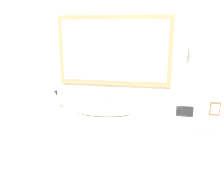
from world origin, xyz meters
The scene contains 8 objects.
wall_back centered at (0.00, 0.59, 1.28)m, with size 8.00×0.18×2.55m.
vanity_counter centered at (0.00, 0.30, 0.44)m, with size 2.09×0.53×0.88m.
sink_basin centered at (-0.12, 0.28, 0.90)m, with size 0.54×0.35×0.16m.
soap_bottle centered at (-0.55, 0.23, 0.96)m, with size 0.05×0.05×0.20m.
appliance_box centered at (0.61, 0.28, 0.95)m, with size 0.20×0.12×0.14m.
picture_frame centered at (0.88, 0.36, 0.94)m, with size 0.09×0.01×0.12m.
hand_towel_near_sink centered at (-0.62, 0.40, 0.90)m, with size 0.15×0.11×0.03m.
metal_tray centered at (0.37, 0.25, 0.88)m, with size 0.19×0.11×0.01m.
Camera 1 is at (0.36, -1.86, 1.65)m, focal length 40.00 mm.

